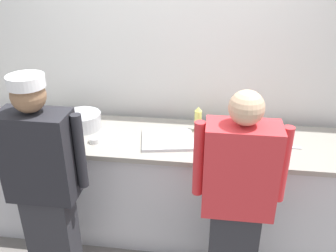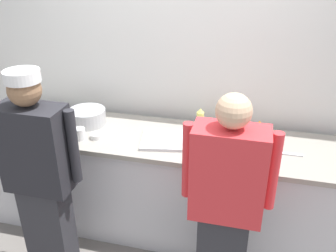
# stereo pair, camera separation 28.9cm
# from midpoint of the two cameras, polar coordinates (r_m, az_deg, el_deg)

# --- Properties ---
(wall_back) EXTENTS (5.11, 0.10, 2.84)m
(wall_back) POSITION_cam_midpoint_polar(r_m,az_deg,el_deg) (3.23, -2.05, 10.06)
(wall_back) COLOR white
(wall_back) RESTS_ON ground
(prep_counter) EXTENTS (3.26, 0.73, 0.93)m
(prep_counter) POSITION_cam_midpoint_polar(r_m,az_deg,el_deg) (3.20, -3.24, -9.15)
(prep_counter) COLOR silver
(prep_counter) RESTS_ON ground
(chef_near_left) EXTENTS (0.60, 0.24, 1.64)m
(chef_near_left) POSITION_cam_midpoint_polar(r_m,az_deg,el_deg) (2.67, -21.82, -8.49)
(chef_near_left) COLOR #2D2D33
(chef_near_left) RESTS_ON ground
(chef_center) EXTENTS (0.59, 0.24, 1.60)m
(chef_center) POSITION_cam_midpoint_polar(r_m,az_deg,el_deg) (2.42, 7.36, -11.54)
(chef_center) COLOR #2D2D33
(chef_center) RESTS_ON ground
(plate_stack_front) EXTENTS (0.23, 0.23, 0.10)m
(plate_stack_front) POSITION_cam_midpoint_polar(r_m,az_deg,el_deg) (3.01, 6.73, -0.52)
(plate_stack_front) COLOR white
(plate_stack_front) RESTS_ON prep_counter
(plate_stack_rear) EXTENTS (0.24, 0.24, 0.06)m
(plate_stack_rear) POSITION_cam_midpoint_polar(r_m,az_deg,el_deg) (3.32, -23.52, -0.30)
(plate_stack_rear) COLOR white
(plate_stack_rear) RESTS_ON prep_counter
(mixing_bowl_steel) EXTENTS (0.32, 0.32, 0.13)m
(mixing_bowl_steel) POSITION_cam_midpoint_polar(r_m,az_deg,el_deg) (3.21, -15.82, 0.75)
(mixing_bowl_steel) COLOR #B7BABF
(mixing_bowl_steel) RESTS_ON prep_counter
(sheet_tray) EXTENTS (0.46, 0.42, 0.02)m
(sheet_tray) POSITION_cam_midpoint_polar(r_m,az_deg,el_deg) (2.90, -2.90, -2.23)
(sheet_tray) COLOR #B7BABF
(sheet_tray) RESTS_ON prep_counter
(squeeze_bottle_primary) EXTENTS (0.06, 0.06, 0.21)m
(squeeze_bottle_primary) POSITION_cam_midpoint_polar(r_m,az_deg,el_deg) (3.03, 2.01, 0.99)
(squeeze_bottle_primary) COLOR #E5E066
(squeeze_bottle_primary) RESTS_ON prep_counter
(squeeze_bottle_secondary) EXTENTS (0.06, 0.06, 0.21)m
(squeeze_bottle_secondary) POSITION_cam_midpoint_polar(r_m,az_deg,el_deg) (2.93, 11.05, -0.49)
(squeeze_bottle_secondary) COLOR orange
(squeeze_bottle_secondary) RESTS_ON prep_counter
(ramekin_yellow_sauce) EXTENTS (0.09, 0.09, 0.04)m
(ramekin_yellow_sauce) POSITION_cam_midpoint_polar(r_m,az_deg,el_deg) (2.96, -14.13, -2.15)
(ramekin_yellow_sauce) COLOR white
(ramekin_yellow_sauce) RESTS_ON prep_counter
(ramekin_green_sauce) EXTENTS (0.11, 0.11, 0.04)m
(ramekin_green_sauce) POSITION_cam_midpoint_polar(r_m,az_deg,el_deg) (2.92, 3.53, -1.80)
(ramekin_green_sauce) COLOR white
(ramekin_green_sauce) RESTS_ON prep_counter
(deli_cup) EXTENTS (0.09, 0.09, 0.10)m
(deli_cup) POSITION_cam_midpoint_polar(r_m,az_deg,el_deg) (2.96, -16.62, -1.96)
(deli_cup) COLOR white
(deli_cup) RESTS_ON prep_counter
(chefs_knife) EXTENTS (0.28, 0.03, 0.02)m
(chefs_knife) POSITION_cam_midpoint_polar(r_m,az_deg,el_deg) (2.90, 14.43, -3.18)
(chefs_knife) COLOR #B7BABF
(chefs_knife) RESTS_ON prep_counter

